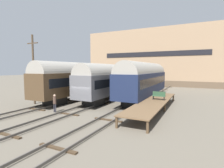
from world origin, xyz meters
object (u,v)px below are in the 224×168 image
(train_car_navy, at_px, (144,79))
(person_worker, at_px, (55,101))
(utility_pole, at_px, (33,68))
(bench, at_px, (159,95))
(train_car_brown, at_px, (82,78))
(train_car_grey, at_px, (112,79))

(train_car_navy, xyz_separation_m, person_worker, (-6.16, -10.80, -1.88))
(person_worker, distance_m, utility_pole, 6.72)
(train_car_navy, height_order, person_worker, train_car_navy)
(bench, height_order, utility_pole, utility_pole)
(train_car_brown, height_order, person_worker, train_car_brown)
(train_car_navy, distance_m, utility_pole, 14.58)
(train_car_navy, height_order, bench, train_car_navy)
(train_car_grey, xyz_separation_m, train_car_navy, (4.42, 1.28, 0.12))
(person_worker, xyz_separation_m, utility_pole, (-5.45, 2.09, 3.33))
(train_car_navy, bearing_deg, bench, -55.64)
(train_car_navy, xyz_separation_m, utility_pole, (-11.61, -8.70, 1.46))
(train_car_grey, height_order, bench, train_car_grey)
(utility_pole, bearing_deg, train_car_grey, 45.94)
(train_car_brown, distance_m, utility_pole, 7.11)
(bench, bearing_deg, person_worker, -144.53)
(person_worker, bearing_deg, train_car_brown, 107.54)
(bench, distance_m, person_worker, 11.18)
(bench, height_order, person_worker, bench)
(utility_pole, bearing_deg, train_car_brown, 66.64)
(train_car_navy, relative_size, bench, 10.75)
(train_car_grey, xyz_separation_m, person_worker, (-1.74, -9.52, -1.76))
(train_car_navy, distance_m, person_worker, 12.57)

